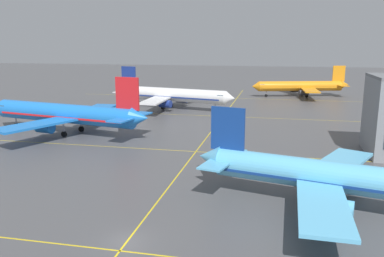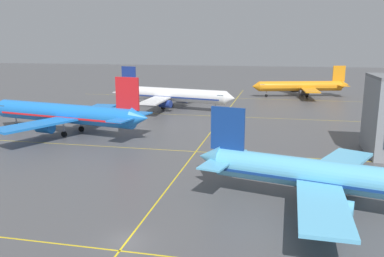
{
  "view_description": "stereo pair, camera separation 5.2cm",
  "coord_description": "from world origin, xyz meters",
  "px_view_note": "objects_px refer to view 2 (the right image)",
  "views": [
    {
      "loc": [
        13.93,
        -34.17,
        19.32
      ],
      "look_at": [
        -1.8,
        38.82,
        3.12
      ],
      "focal_mm": 37.32,
      "sensor_mm": 36.0,
      "label": 1
    },
    {
      "loc": [
        13.98,
        -34.16,
        19.32
      ],
      "look_at": [
        -1.8,
        38.82,
        3.12
      ],
      "focal_mm": 37.32,
      "sensor_mm": 36.0,
      "label": 2
    }
  ],
  "objects_px": {
    "airliner_second_row": "(66,114)",
    "airliner_third_row": "(172,95)",
    "airliner_far_left_stand": "(301,86)",
    "airliner_front_gate": "(337,178)"
  },
  "relations": [
    {
      "from": "airliner_second_row",
      "to": "airliner_third_row",
      "type": "relative_size",
      "value": 1.05
    },
    {
      "from": "airliner_third_row",
      "to": "airliner_far_left_stand",
      "type": "distance_m",
      "value": 52.71
    },
    {
      "from": "airliner_third_row",
      "to": "airliner_far_left_stand",
      "type": "relative_size",
      "value": 1.1
    },
    {
      "from": "airliner_front_gate",
      "to": "airliner_far_left_stand",
      "type": "height_order",
      "value": "airliner_front_gate"
    },
    {
      "from": "airliner_front_gate",
      "to": "airliner_far_left_stand",
      "type": "distance_m",
      "value": 101.78
    },
    {
      "from": "airliner_front_gate",
      "to": "airliner_third_row",
      "type": "bearing_deg",
      "value": 119.77
    },
    {
      "from": "airliner_front_gate",
      "to": "airliner_third_row",
      "type": "height_order",
      "value": "airliner_third_row"
    },
    {
      "from": "airliner_second_row",
      "to": "airliner_front_gate",
      "type": "bearing_deg",
      "value": -29.86
    },
    {
      "from": "airliner_front_gate",
      "to": "airliner_second_row",
      "type": "height_order",
      "value": "airliner_second_row"
    },
    {
      "from": "airliner_front_gate",
      "to": "airliner_far_left_stand",
      "type": "bearing_deg",
      "value": 89.44
    }
  ]
}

